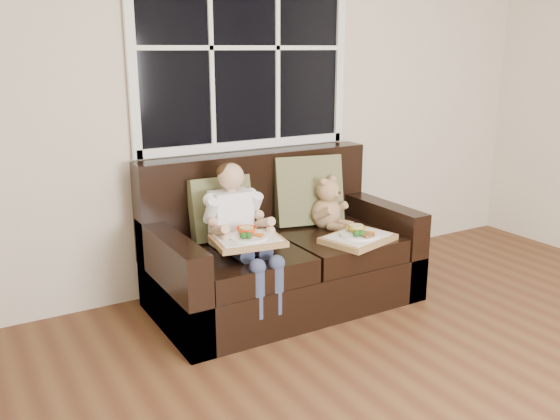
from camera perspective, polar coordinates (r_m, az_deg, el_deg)
window_back at (r=4.13m, az=-3.45°, el=15.32°), size 1.62×0.04×1.37m
loveseat at (r=3.96m, az=-0.07°, el=-4.46°), size 1.70×0.92×0.96m
pillow_left at (r=3.83m, az=-5.71°, el=0.17°), size 0.41×0.20×0.41m
pillow_right at (r=4.14m, az=2.71°, el=1.89°), size 0.51×0.32×0.49m
child at (r=3.60m, az=-4.05°, el=-1.12°), size 0.36×0.59×0.81m
teddy_bear at (r=4.08m, az=4.60°, el=0.32°), size 0.26×0.31×0.37m
tray_left at (r=3.46m, az=-3.13°, el=-2.79°), size 0.44×0.36×0.09m
tray_right at (r=3.83m, az=7.54°, el=-2.59°), size 0.50×0.43×0.10m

